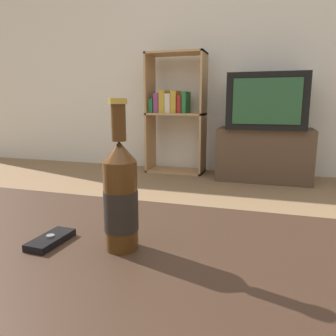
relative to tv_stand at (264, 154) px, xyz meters
name	(u,v)px	position (x,y,z in m)	size (l,w,h in m)	color
back_wall	(245,43)	(-0.25, 0.31, 1.06)	(8.00, 0.05, 2.60)	silver
coffee_table	(88,289)	(-0.25, -2.72, 0.14)	(1.33, 0.73, 0.44)	#332116
tv_stand	(264,154)	(0.00, 0.00, 0.00)	(0.85, 0.46, 0.49)	#4C3828
television	(267,102)	(0.00, 0.00, 0.49)	(0.68, 0.56, 0.49)	black
bookshelf	(174,110)	(-0.92, 0.09, 0.40)	(0.59, 0.30, 1.21)	tan
beer_bottle	(121,197)	(-0.21, -2.66, 0.30)	(0.06, 0.06, 0.28)	#47280F
cell_phone	(51,240)	(-0.35, -2.68, 0.20)	(0.05, 0.10, 0.02)	black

